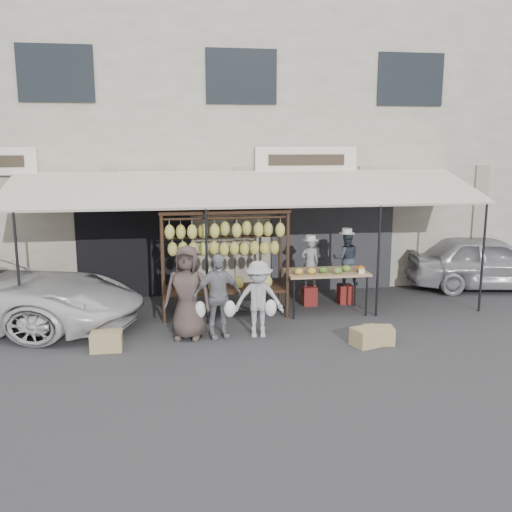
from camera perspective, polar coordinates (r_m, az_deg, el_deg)
The scene contains 16 objects.
ground_plane at distance 10.48m, azimuth 1.13°, elevation -8.48°, with size 90.00×90.00×0.00m, color #2D2D30.
shophouse at distance 16.30m, azimuth -2.83°, elevation 11.62°, with size 24.00×6.15×7.30m.
awning at distance 12.15m, azimuth -0.65°, elevation 6.70°, with size 10.00×2.35×2.92m.
banana_rack at distance 11.62m, azimuth -3.19°, elevation 1.48°, with size 2.60×0.90×2.24m.
produce_table at distance 11.99m, azimuth 7.10°, elevation -1.68°, with size 1.70×0.90×1.04m.
vendor_left at distance 12.54m, azimuth 5.41°, elevation -0.66°, with size 0.39×0.26×1.07m, color gray.
vendor_right at distance 12.77m, azimuth 8.99°, elevation -0.25°, with size 0.58×0.46×1.20m, color #2F3846.
customer_left at distance 10.44m, azimuth -6.88°, elevation -3.65°, with size 0.85×0.55×1.74m, color #423532.
customer_mid at distance 10.45m, azimuth -3.89°, elevation -4.02°, with size 0.92×0.38×1.57m, color gray.
customer_right at distance 10.50m, azimuth 0.25°, elevation -4.33°, with size 0.92×0.53×1.43m, color #999AA2.
stool_left at distance 12.71m, azimuth 5.35°, elevation -3.96°, with size 0.30×0.30×0.43m, color maroon.
stool_right at distance 12.95m, azimuth 8.88°, elevation -3.77°, with size 0.30×0.30×0.42m, color maroon.
crate_near_a at distance 10.40m, azimuth 11.09°, elevation -7.93°, with size 0.53×0.40×0.32m, color tan.
crate_near_b at distance 10.55m, azimuth 12.20°, elevation -7.73°, with size 0.50×0.38×0.30m, color tan.
crate_far at distance 10.32m, azimuth -14.73°, elevation -8.23°, with size 0.54×0.41×0.32m, color tan.
sedan at distance 15.09m, azimuth 22.16°, elevation -0.55°, with size 1.58×3.93×1.34m, color #98989D.
Camera 1 is at (-1.71, -9.71, 3.53)m, focal length 40.00 mm.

